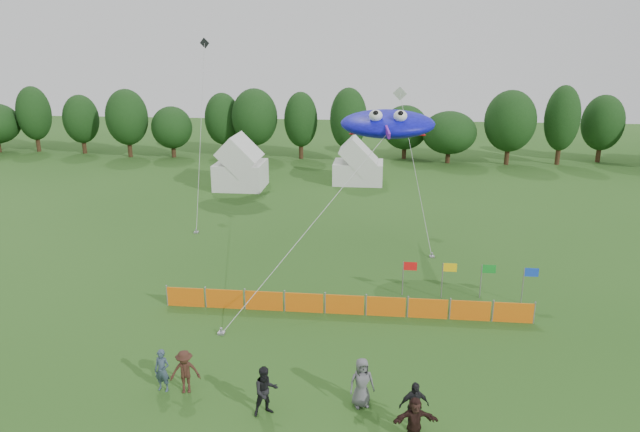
# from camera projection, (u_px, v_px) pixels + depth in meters

# --- Properties ---
(ground) EXTENTS (160.00, 160.00, 0.00)m
(ground) POSITION_uv_depth(u_px,v_px,m) (303.00, 393.00, 21.62)
(ground) COLOR #234C16
(ground) RESTS_ON ground
(treeline) EXTENTS (104.57, 8.78, 8.36)m
(treeline) POSITION_uv_depth(u_px,v_px,m) (372.00, 123.00, 62.97)
(treeline) COLOR #382314
(treeline) RESTS_ON ground
(tent_left) EXTENTS (4.39, 4.39, 3.87)m
(tent_left) POSITION_uv_depth(u_px,v_px,m) (241.00, 167.00, 51.67)
(tent_left) COLOR silver
(tent_left) RESTS_ON ground
(tent_right) EXTENTS (4.69, 3.75, 3.31)m
(tent_right) POSITION_uv_depth(u_px,v_px,m) (358.00, 165.00, 53.56)
(tent_right) COLOR silver
(tent_right) RESTS_ON ground
(barrier_fence) EXTENTS (17.90, 0.06, 1.00)m
(barrier_fence) POSITION_uv_depth(u_px,v_px,m) (345.00, 305.00, 27.75)
(barrier_fence) COLOR orange
(barrier_fence) RESTS_ON ground
(flag_row) EXTENTS (6.73, 0.50, 1.95)m
(flag_row) POSITION_uv_depth(u_px,v_px,m) (466.00, 275.00, 29.20)
(flag_row) COLOR gray
(flag_row) RESTS_ON ground
(spectator_a) EXTENTS (0.67, 0.49, 1.70)m
(spectator_a) POSITION_uv_depth(u_px,v_px,m) (162.00, 370.00, 21.54)
(spectator_a) COLOR #314152
(spectator_a) RESTS_ON ground
(spectator_b) EXTENTS (1.13, 1.05, 1.87)m
(spectator_b) POSITION_uv_depth(u_px,v_px,m) (266.00, 391.00, 20.13)
(spectator_b) COLOR black
(spectator_b) RESTS_ON ground
(spectator_c) EXTENTS (1.24, 0.88, 1.74)m
(spectator_c) POSITION_uv_depth(u_px,v_px,m) (185.00, 372.00, 21.42)
(spectator_c) COLOR #381F16
(spectator_c) RESTS_ON ground
(spectator_d) EXTENTS (1.14, 0.71, 1.81)m
(spectator_d) POSITION_uv_depth(u_px,v_px,m) (414.00, 406.00, 19.35)
(spectator_d) COLOR black
(spectator_d) RESTS_ON ground
(spectator_e) EXTENTS (1.07, 0.86, 1.89)m
(spectator_e) POSITION_uv_depth(u_px,v_px,m) (362.00, 383.00, 20.61)
(spectator_e) COLOR #56555B
(spectator_e) RESTS_ON ground
(spectator_f) EXTENTS (1.57, 0.76, 1.62)m
(spectator_f) POSITION_uv_depth(u_px,v_px,m) (415.00, 420.00, 18.79)
(spectator_f) COLOR black
(spectator_f) RESTS_ON ground
(stingray_kite) EXTENTS (10.35, 19.33, 9.12)m
(stingray_kite) POSITION_uv_depth(u_px,v_px,m) (388.00, 123.00, 34.37)
(stingray_kite) COLOR #100FE0
(stingray_kite) RESTS_ON ground
(small_kite_white) EXTENTS (2.74, 10.69, 9.62)m
(small_kite_white) POSITION_uv_depth(u_px,v_px,m) (409.00, 142.00, 40.21)
(small_kite_white) COLOR silver
(small_kite_white) RESTS_ON ground
(small_kite_dark) EXTENTS (2.90, 12.14, 13.15)m
(small_kite_dark) POSITION_uv_depth(u_px,v_px,m) (202.00, 113.00, 44.39)
(small_kite_dark) COLOR black
(small_kite_dark) RESTS_ON ground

